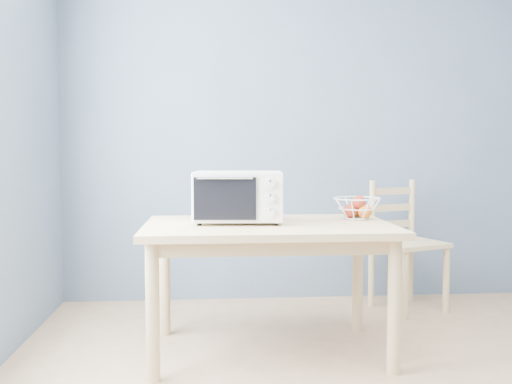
{
  "coord_description": "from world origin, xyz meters",
  "views": [
    {
      "loc": [
        -0.86,
        -2.18,
        1.15
      ],
      "look_at": [
        -0.61,
        1.02,
        0.93
      ],
      "focal_mm": 40.0,
      "sensor_mm": 36.0,
      "label": 1
    }
  ],
  "objects": [
    {
      "name": "dining_chair",
      "position": [
        0.56,
        1.89,
        0.47
      ],
      "size": [
        0.57,
        0.57,
        0.94
      ],
      "rotation": [
        0.0,
        0.0,
        0.37
      ],
      "color": "#D6B780",
      "rests_on": "ground"
    },
    {
      "name": "fruit_basket",
      "position": [
        0.02,
        1.18,
        0.82
      ],
      "size": [
        0.36,
        0.36,
        0.14
      ],
      "rotation": [
        0.0,
        0.0,
        0.3
      ],
      "color": "white",
      "rests_on": "dining_table"
    },
    {
      "name": "toaster_oven",
      "position": [
        -0.73,
        1.07,
        0.91
      ],
      "size": [
        0.52,
        0.39,
        0.3
      ],
      "rotation": [
        0.0,
        0.0,
        -0.07
      ],
      "color": "white",
      "rests_on": "dining_table"
    },
    {
      "name": "room",
      "position": [
        0.0,
        0.0,
        1.3
      ],
      "size": [
        4.01,
        4.51,
        2.61
      ],
      "color": "tan",
      "rests_on": "ground"
    },
    {
      "name": "dining_table",
      "position": [
        -0.54,
        1.02,
        0.65
      ],
      "size": [
        1.4,
        0.9,
        0.75
      ],
      "color": "#D6B780",
      "rests_on": "ground"
    }
  ]
}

